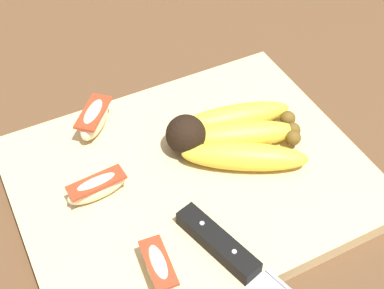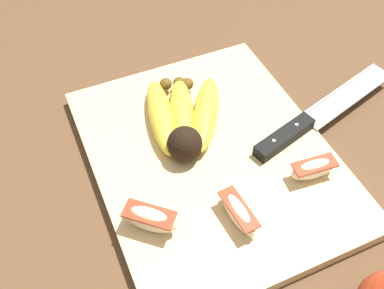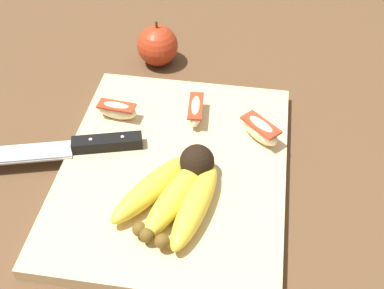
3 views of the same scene
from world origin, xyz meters
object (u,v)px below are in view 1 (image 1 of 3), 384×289
object	(u,v)px
apple_wedge_middle	(159,267)
apple_wedge_far	(94,119)
banana_bunch	(230,135)
apple_wedge_near	(97,187)
chefs_knife	(253,275)

from	to	relation	value
apple_wedge_middle	apple_wedge_far	size ratio (longest dim) A/B	0.98
banana_bunch	apple_wedge_far	xyz separation A→B (m)	(-0.13, 0.10, 0.00)
banana_bunch	apple_wedge_far	distance (m)	0.16
banana_bunch	apple_wedge_near	distance (m)	0.16
banana_bunch	apple_wedge_near	bearing A→B (deg)	-179.27
chefs_knife	apple_wedge_far	distance (m)	0.27
apple_wedge_near	chefs_knife	bearing A→B (deg)	-59.06
chefs_knife	apple_wedge_middle	distance (m)	0.09
banana_bunch	apple_wedge_far	size ratio (longest dim) A/B	2.52
banana_bunch	apple_wedge_middle	bearing A→B (deg)	-140.66
apple_wedge_far	apple_wedge_middle	bearing A→B (deg)	-93.81
apple_wedge_near	apple_wedge_far	size ratio (longest dim) A/B	1.07
banana_bunch	apple_wedge_near	size ratio (longest dim) A/B	2.36
banana_bunch	chefs_knife	bearing A→B (deg)	-112.40
apple_wedge_near	apple_wedge_middle	bearing A→B (deg)	-81.15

